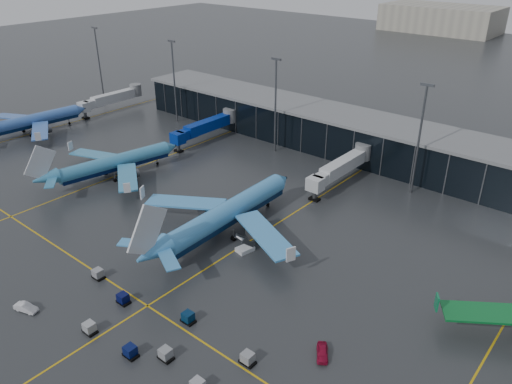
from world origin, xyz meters
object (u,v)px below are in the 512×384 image
Objects in this scene: baggage_carts at (152,331)px; service_van_white at (26,307)px; mobile_airstair at (245,247)px; airliner_klm_near at (228,201)px; service_van_red at (322,352)px; airliner_klm_west at (30,114)px; airliner_arkefly at (115,154)px.

service_van_white is (-19.40, -9.26, -0.11)m from baggage_carts.
service_van_white is at bearing -101.74° from mobile_airstair.
baggage_carts is at bearing -70.61° from airliner_klm_near.
service_van_red is at bearing 30.11° from baggage_carts.
airliner_klm_west is 10.97× the size of mobile_airstair.
airliner_klm_west is 1.13× the size of baggage_carts.
mobile_airstair is 28.89m from service_van_red.
service_van_white is at bearing -154.48° from baggage_carts.
airliner_arkefly is 10.70× the size of mobile_airstair.
airliner_arkefly is 0.86× the size of airliner_klm_near.
service_van_red is (32.98, -16.54, -6.19)m from airliner_klm_near.
airliner_arkefly is 50.73m from service_van_white.
airliner_klm_near is (38.95, -1.52, 0.97)m from airliner_arkefly.
mobile_airstair is (46.19, -4.95, -5.12)m from airliner_arkefly.
airliner_klm_west is at bearing 160.90° from baggage_carts.
service_van_white is (76.39, -42.43, -5.39)m from airliner_klm_west.
mobile_airstair is at bearing 118.92° from service_van_red.
mobile_airstair is 38.06m from service_van_white.
baggage_carts is (50.37, -30.57, -5.13)m from airliner_arkefly.
airliner_klm_near is 37.41m from service_van_red.
airliner_arkefly reaches higher than service_van_white.
airliner_arkefly reaches higher than mobile_airstair.
service_van_red is at bearing -80.88° from service_van_white.
airliner_klm_west is at bearing 135.93° from service_van_red.
airliner_klm_west reaches higher than baggage_carts.
service_van_red is (71.94, -18.06, -5.22)m from airliner_arkefly.
airliner_arkefly is 1.11× the size of baggage_carts.
service_van_white is at bearing 173.90° from service_van_red.
airliner_klm_near reaches higher than mobile_airstair.
airliner_klm_west is 9.93× the size of service_van_white.
service_van_white is (-7.98, -38.31, -6.22)m from airliner_klm_near.
mobile_airstair is at bearing 99.25° from baggage_carts.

